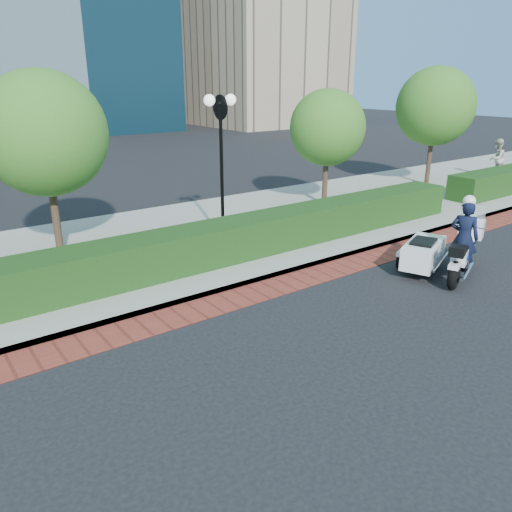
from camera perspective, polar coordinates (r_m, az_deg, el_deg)
ground at (r=11.01m, az=6.69°, el=-6.15°), size 120.00×120.00×0.00m
brick_strip at (r=12.04m, az=1.83°, el=-3.67°), size 60.00×1.00×0.01m
sidewalk at (r=15.58m, az=-8.45°, el=1.87°), size 60.00×8.00×0.15m
hedge_main at (r=13.42m, az=-3.69°, el=1.72°), size 18.00×1.20×1.00m
lamppost at (r=14.77m, az=-4.01°, el=12.55°), size 1.02×0.70×4.21m
tree_b at (r=14.14m, az=-23.05°, el=12.71°), size 3.20×3.20×4.89m
tree_c at (r=19.20m, az=8.17°, el=14.29°), size 2.80×2.80×4.30m
tree_d at (r=24.15m, az=19.80°, el=15.77°), size 3.40×3.40×5.16m
police_motorcycle at (r=13.48m, az=20.98°, el=0.89°), size 2.73×2.04×2.15m
pedestrian at (r=27.30m, az=25.77°, el=9.99°), size 1.01×0.84×1.90m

